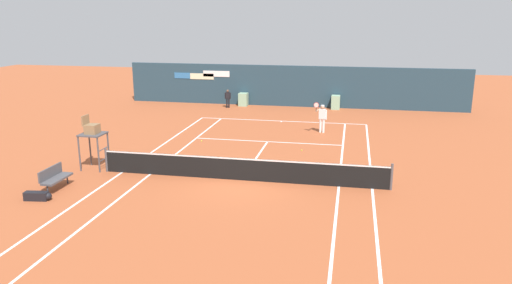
{
  "coord_description": "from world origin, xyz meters",
  "views": [
    {
      "loc": [
        4.33,
        -18.72,
        6.7
      ],
      "look_at": [
        -0.01,
        3.23,
        0.8
      ],
      "focal_mm": 34.4,
      "sensor_mm": 36.0,
      "label": 1
    }
  ],
  "objects_px": {
    "tennis_ball_mid_court": "(177,154)",
    "tennis_ball_near_service_line": "(302,150)",
    "equipment_bag": "(39,196)",
    "player_bench": "(55,177)",
    "player_on_baseline": "(322,116)",
    "tennis_ball_by_sideline": "(202,141)",
    "ball_kid_right_post": "(228,97)",
    "umpire_chair": "(92,133)"
  },
  "relations": [
    {
      "from": "equipment_bag",
      "to": "player_on_baseline",
      "type": "xyz_separation_m",
      "value": [
        9.53,
        12.68,
        0.82
      ]
    },
    {
      "from": "tennis_ball_by_sideline",
      "to": "tennis_ball_near_service_line",
      "type": "relative_size",
      "value": 1.0
    },
    {
      "from": "umpire_chair",
      "to": "equipment_bag",
      "type": "distance_m",
      "value": 4.17
    },
    {
      "from": "tennis_ball_mid_court",
      "to": "tennis_ball_near_service_line",
      "type": "bearing_deg",
      "value": 17.93
    },
    {
      "from": "player_bench",
      "to": "tennis_ball_mid_court",
      "type": "height_order",
      "value": "player_bench"
    },
    {
      "from": "equipment_bag",
      "to": "tennis_ball_mid_court",
      "type": "distance_m",
      "value": 7.28
    },
    {
      "from": "umpire_chair",
      "to": "player_bench",
      "type": "bearing_deg",
      "value": -4.44
    },
    {
      "from": "player_bench",
      "to": "tennis_ball_near_service_line",
      "type": "xyz_separation_m",
      "value": [
        8.92,
        7.35,
        -0.48
      ]
    },
    {
      "from": "umpire_chair",
      "to": "player_bench",
      "type": "height_order",
      "value": "umpire_chair"
    },
    {
      "from": "equipment_bag",
      "to": "player_bench",
      "type": "bearing_deg",
      "value": 94.87
    },
    {
      "from": "tennis_ball_by_sideline",
      "to": "ball_kid_right_post",
      "type": "bearing_deg",
      "value": 96.04
    },
    {
      "from": "tennis_ball_mid_court",
      "to": "ball_kid_right_post",
      "type": "bearing_deg",
      "value": 92.91
    },
    {
      "from": "player_bench",
      "to": "tennis_ball_mid_court",
      "type": "relative_size",
      "value": 21.98
    },
    {
      "from": "ball_kid_right_post",
      "to": "tennis_ball_by_sideline",
      "type": "distance_m",
      "value": 9.83
    },
    {
      "from": "tennis_ball_mid_court",
      "to": "tennis_ball_by_sideline",
      "type": "xyz_separation_m",
      "value": [
        0.4,
        2.7,
        0.0
      ]
    },
    {
      "from": "ball_kid_right_post",
      "to": "tennis_ball_near_service_line",
      "type": "distance_m",
      "value": 12.42
    },
    {
      "from": "player_on_baseline",
      "to": "tennis_ball_mid_court",
      "type": "relative_size",
      "value": 27.1
    },
    {
      "from": "player_on_baseline",
      "to": "tennis_ball_near_service_line",
      "type": "xyz_separation_m",
      "value": [
        -0.71,
        -4.11,
        -0.94
      ]
    },
    {
      "from": "player_bench",
      "to": "equipment_bag",
      "type": "height_order",
      "value": "player_bench"
    },
    {
      "from": "equipment_bag",
      "to": "tennis_ball_mid_court",
      "type": "relative_size",
      "value": 15.09
    },
    {
      "from": "equipment_bag",
      "to": "player_on_baseline",
      "type": "distance_m",
      "value": 15.88
    },
    {
      "from": "tennis_ball_mid_court",
      "to": "equipment_bag",
      "type": "bearing_deg",
      "value": -113.76
    },
    {
      "from": "umpire_chair",
      "to": "tennis_ball_by_sideline",
      "type": "xyz_separation_m",
      "value": [
        3.23,
        5.45,
        -1.59
      ]
    },
    {
      "from": "tennis_ball_near_service_line",
      "to": "player_on_baseline",
      "type": "bearing_deg",
      "value": 80.16
    },
    {
      "from": "umpire_chair",
      "to": "player_bench",
      "type": "distance_m",
      "value": 2.92
    },
    {
      "from": "umpire_chair",
      "to": "equipment_bag",
      "type": "relative_size",
      "value": 2.35
    },
    {
      "from": "ball_kid_right_post",
      "to": "tennis_ball_mid_court",
      "type": "xyz_separation_m",
      "value": [
        0.63,
        -12.45,
        -0.73
      ]
    },
    {
      "from": "player_on_baseline",
      "to": "player_bench",
      "type": "bearing_deg",
      "value": 60.66
    },
    {
      "from": "umpire_chair",
      "to": "tennis_ball_mid_court",
      "type": "distance_m",
      "value": 4.25
    },
    {
      "from": "player_bench",
      "to": "tennis_ball_mid_court",
      "type": "distance_m",
      "value": 6.26
    },
    {
      "from": "player_bench",
      "to": "tennis_ball_by_sideline",
      "type": "distance_m",
      "value": 8.86
    },
    {
      "from": "tennis_ball_by_sideline",
      "to": "tennis_ball_near_service_line",
      "type": "xyz_separation_m",
      "value": [
        5.49,
        -0.79,
        0.0
      ]
    },
    {
      "from": "player_on_baseline",
      "to": "equipment_bag",
      "type": "bearing_deg",
      "value": 63.77
    },
    {
      "from": "equipment_bag",
      "to": "tennis_ball_by_sideline",
      "type": "height_order",
      "value": "equipment_bag"
    },
    {
      "from": "player_bench",
      "to": "equipment_bag",
      "type": "bearing_deg",
      "value": 4.87
    },
    {
      "from": "tennis_ball_near_service_line",
      "to": "umpire_chair",
      "type": "bearing_deg",
      "value": -151.87
    },
    {
      "from": "player_on_baseline",
      "to": "tennis_ball_by_sideline",
      "type": "xyz_separation_m",
      "value": [
        -6.2,
        -3.32,
        -0.94
      ]
    },
    {
      "from": "umpire_chair",
      "to": "player_on_baseline",
      "type": "height_order",
      "value": "umpire_chair"
    },
    {
      "from": "tennis_ball_near_service_line",
      "to": "tennis_ball_mid_court",
      "type": "bearing_deg",
      "value": -162.07
    },
    {
      "from": "tennis_ball_mid_court",
      "to": "tennis_ball_by_sideline",
      "type": "distance_m",
      "value": 2.73
    },
    {
      "from": "ball_kid_right_post",
      "to": "tennis_ball_by_sideline",
      "type": "height_order",
      "value": "ball_kid_right_post"
    },
    {
      "from": "ball_kid_right_post",
      "to": "tennis_ball_near_service_line",
      "type": "height_order",
      "value": "ball_kid_right_post"
    }
  ]
}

